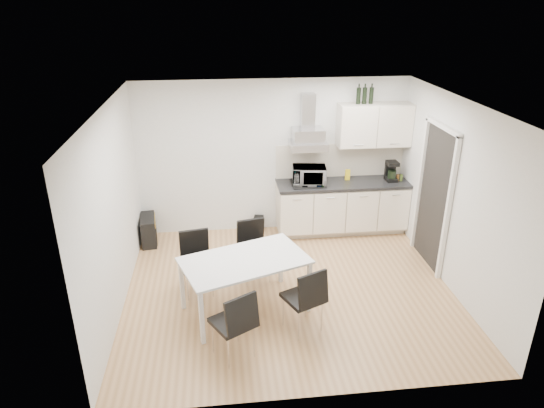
{
  "coord_description": "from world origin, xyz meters",
  "views": [
    {
      "loc": [
        -0.89,
        -5.71,
        3.81
      ],
      "look_at": [
        -0.18,
        0.5,
        1.1
      ],
      "focal_mm": 32.0,
      "sensor_mm": 36.0,
      "label": 1
    }
  ],
  "objects_px": {
    "dining_table": "(245,264)",
    "kitchenette": "(344,186)",
    "chair_near_right": "(303,298)",
    "guitar_amp": "(148,230)",
    "floor_speaker": "(259,223)",
    "chair_far_left": "(197,264)",
    "chair_near_left": "(233,323)",
    "chair_far_right": "(255,252)"
  },
  "relations": [
    {
      "from": "dining_table",
      "to": "kitchenette",
      "type": "bearing_deg",
      "value": 29.5
    },
    {
      "from": "kitchenette",
      "to": "chair_near_right",
      "type": "bearing_deg",
      "value": -113.81
    },
    {
      "from": "guitar_amp",
      "to": "floor_speaker",
      "type": "distance_m",
      "value": 1.88
    },
    {
      "from": "chair_far_left",
      "to": "floor_speaker",
      "type": "relative_size",
      "value": 3.3
    },
    {
      "from": "dining_table",
      "to": "chair_near_left",
      "type": "relative_size",
      "value": 1.99
    },
    {
      "from": "kitchenette",
      "to": "dining_table",
      "type": "distance_m",
      "value": 2.81
    },
    {
      "from": "kitchenette",
      "to": "guitar_amp",
      "type": "relative_size",
      "value": 4.36
    },
    {
      "from": "floor_speaker",
      "to": "kitchenette",
      "type": "bearing_deg",
      "value": 4.58
    },
    {
      "from": "chair_far_right",
      "to": "chair_near_right",
      "type": "relative_size",
      "value": 1.0
    },
    {
      "from": "chair_far_right",
      "to": "floor_speaker",
      "type": "xyz_separation_m",
      "value": [
        0.2,
        1.57,
        -0.31
      ]
    },
    {
      "from": "guitar_amp",
      "to": "floor_speaker",
      "type": "xyz_separation_m",
      "value": [
        1.86,
        0.25,
        -0.1
      ]
    },
    {
      "from": "dining_table",
      "to": "chair_near_left",
      "type": "height_order",
      "value": "chair_near_left"
    },
    {
      "from": "chair_far_left",
      "to": "chair_near_right",
      "type": "distance_m",
      "value": 1.61
    },
    {
      "from": "chair_far_left",
      "to": "guitar_amp",
      "type": "distance_m",
      "value": 1.8
    },
    {
      "from": "dining_table",
      "to": "chair_near_right",
      "type": "height_order",
      "value": "chair_near_right"
    },
    {
      "from": "dining_table",
      "to": "floor_speaker",
      "type": "bearing_deg",
      "value": 60.61
    },
    {
      "from": "dining_table",
      "to": "chair_far_right",
      "type": "distance_m",
      "value": 0.79
    },
    {
      "from": "chair_near_right",
      "to": "guitar_amp",
      "type": "bearing_deg",
      "value": 105.51
    },
    {
      "from": "kitchenette",
      "to": "chair_near_left",
      "type": "height_order",
      "value": "kitchenette"
    },
    {
      "from": "chair_near_right",
      "to": "guitar_amp",
      "type": "height_order",
      "value": "chair_near_right"
    },
    {
      "from": "kitchenette",
      "to": "floor_speaker",
      "type": "xyz_separation_m",
      "value": [
        -1.44,
        0.17,
        -0.7
      ]
    },
    {
      "from": "chair_near_left",
      "to": "guitar_amp",
      "type": "xyz_separation_m",
      "value": [
        -1.29,
        2.91,
        -0.21
      ]
    },
    {
      "from": "chair_near_left",
      "to": "guitar_amp",
      "type": "relative_size",
      "value": 1.52
    },
    {
      "from": "kitchenette",
      "to": "chair_near_left",
      "type": "distance_m",
      "value": 3.63
    },
    {
      "from": "chair_near_right",
      "to": "floor_speaker",
      "type": "bearing_deg",
      "value": 71.15
    },
    {
      "from": "chair_far_right",
      "to": "chair_near_left",
      "type": "relative_size",
      "value": 1.0
    },
    {
      "from": "kitchenette",
      "to": "chair_far_left",
      "type": "relative_size",
      "value": 2.86
    },
    {
      "from": "chair_far_right",
      "to": "guitar_amp",
      "type": "distance_m",
      "value": 2.13
    },
    {
      "from": "floor_speaker",
      "to": "chair_far_right",
      "type": "bearing_deg",
      "value": -86.01
    },
    {
      "from": "chair_far_right",
      "to": "floor_speaker",
      "type": "height_order",
      "value": "chair_far_right"
    },
    {
      "from": "dining_table",
      "to": "chair_far_right",
      "type": "height_order",
      "value": "chair_far_right"
    },
    {
      "from": "chair_near_right",
      "to": "chair_far_left",
      "type": "bearing_deg",
      "value": 118.64
    },
    {
      "from": "dining_table",
      "to": "guitar_amp",
      "type": "relative_size",
      "value": 3.03
    },
    {
      "from": "guitar_amp",
      "to": "dining_table",
      "type": "bearing_deg",
      "value": -61.44
    },
    {
      "from": "dining_table",
      "to": "guitar_amp",
      "type": "height_order",
      "value": "dining_table"
    },
    {
      "from": "guitar_amp",
      "to": "chair_near_right",
      "type": "bearing_deg",
      "value": -56.82
    },
    {
      "from": "kitchenette",
      "to": "chair_far_left",
      "type": "distance_m",
      "value": 2.98
    },
    {
      "from": "kitchenette",
      "to": "chair_near_right",
      "type": "xyz_separation_m",
      "value": [
        -1.15,
        -2.61,
        -0.39
      ]
    },
    {
      "from": "chair_far_left",
      "to": "chair_far_right",
      "type": "height_order",
      "value": "same"
    },
    {
      "from": "chair_near_left",
      "to": "chair_near_right",
      "type": "bearing_deg",
      "value": -6.21
    },
    {
      "from": "chair_far_left",
      "to": "floor_speaker",
      "type": "distance_m",
      "value": 2.1
    },
    {
      "from": "chair_near_left",
      "to": "floor_speaker",
      "type": "height_order",
      "value": "chair_near_left"
    }
  ]
}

